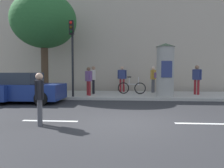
{
  "coord_description": "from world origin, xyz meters",
  "views": [
    {
      "loc": [
        0.09,
        -6.7,
        1.59
      ],
      "look_at": [
        -0.57,
        2.0,
        1.07
      ],
      "focal_mm": 35.08,
      "sensor_mm": 36.0,
      "label": 1
    }
  ],
  "objects": [
    {
      "name": "bicycle_leaning",
      "position": [
        0.28,
        7.05,
        0.54
      ],
      "size": [
        1.76,
        0.33,
        1.09
      ],
      "color": "black",
      "rests_on": "sidewalk_curb"
    },
    {
      "name": "poster_column",
      "position": [
        2.14,
        5.83,
        1.67
      ],
      "size": [
        1.07,
        1.07,
        2.99
      ],
      "color": "#9E9B93",
      "rests_on": "sidewalk_curb"
    },
    {
      "name": "parked_car_blue",
      "position": [
        -5.56,
        3.89,
        0.73
      ],
      "size": [
        4.56,
        2.0,
        1.51
      ],
      "color": "navy",
      "rests_on": "ground_plane"
    },
    {
      "name": "pedestrian_near_pole",
      "position": [
        -2.13,
        6.94,
        1.17
      ],
      "size": [
        0.27,
        0.56,
        1.74
      ],
      "color": "black",
      "rests_on": "sidewalk_curb"
    },
    {
      "name": "lane_markings",
      "position": [
        -0.0,
        0.0,
        0.0
      ],
      "size": [
        25.8,
        0.16,
        0.01
      ],
      "color": "silver",
      "rests_on": "ground_plane"
    },
    {
      "name": "pedestrian_with_bag",
      "position": [
        1.74,
        8.03,
        1.19
      ],
      "size": [
        0.5,
        0.53,
        1.75
      ],
      "color": "#4C4C51",
      "rests_on": "sidewalk_curb"
    },
    {
      "name": "pedestrian_with_backpack",
      "position": [
        -2.49,
        -0.56,
        0.9
      ],
      "size": [
        0.4,
        0.63,
        1.54
      ],
      "color": "#4C4C51",
      "rests_on": "ground_plane"
    },
    {
      "name": "pedestrian_in_red_top",
      "position": [
        -0.37,
        8.41,
        1.19
      ],
      "size": [
        0.62,
        0.24,
        1.76
      ],
      "color": "maroon",
      "rests_on": "sidewalk_curb"
    },
    {
      "name": "sidewalk_curb",
      "position": [
        0.0,
        7.0,
        0.07
      ],
      "size": [
        36.0,
        4.0,
        0.15
      ],
      "primitive_type": "cube",
      "color": "#B2ADA3",
      "rests_on": "ground_plane"
    },
    {
      "name": "ground_plane",
      "position": [
        0.0,
        0.0,
        0.0
      ],
      "size": [
        80.0,
        80.0,
        0.0
      ],
      "primitive_type": "plane",
      "color": "#2B2B2D"
    },
    {
      "name": "pedestrian_in_dark_shirt",
      "position": [
        -2.26,
        6.0,
        1.13
      ],
      "size": [
        0.47,
        0.55,
        1.66
      ],
      "color": "maroon",
      "rests_on": "sidewalk_curb"
    },
    {
      "name": "building_backdrop",
      "position": [
        0.0,
        12.0,
        5.73
      ],
      "size": [
        36.0,
        5.0,
        11.46
      ],
      "primitive_type": "cube",
      "color": "#B7A893",
      "rests_on": "ground_plane"
    },
    {
      "name": "traffic_light",
      "position": [
        -3.04,
        5.24,
        2.97
      ],
      "size": [
        0.24,
        0.45,
        4.18
      ],
      "color": "black",
      "rests_on": "sidewalk_curb"
    },
    {
      "name": "pedestrian_tallest",
      "position": [
        4.24,
        6.97,
        1.22
      ],
      "size": [
        0.51,
        0.51,
        1.79
      ],
      "color": "maroon",
      "rests_on": "sidewalk_curb"
    },
    {
      "name": "street_tree",
      "position": [
        -5.22,
        6.82,
        4.72
      ],
      "size": [
        4.05,
        4.05,
        6.32
      ],
      "color": "#4C3826",
      "rests_on": "sidewalk_curb"
    }
  ]
}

